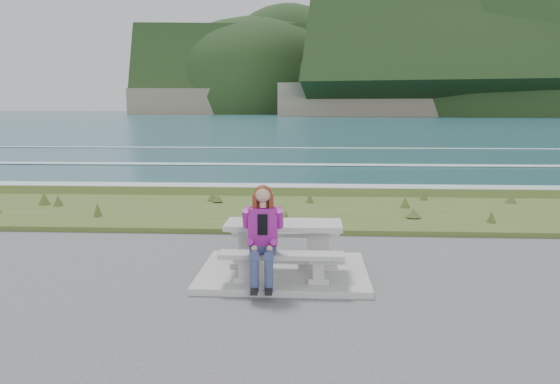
{
  "coord_description": "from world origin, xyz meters",
  "views": [
    {
      "loc": [
        0.42,
        -8.3,
        2.61
      ],
      "look_at": [
        -0.13,
        1.2,
        1.14
      ],
      "focal_mm": 35.0,
      "sensor_mm": 36.0,
      "label": 1
    }
  ],
  "objects_px": {
    "bench_landward": "(281,260)",
    "bench_seaward": "(286,237)",
    "seated_woman": "(263,250)",
    "picnic_table": "(284,233)"
  },
  "relations": [
    {
      "from": "picnic_table",
      "to": "bench_seaward",
      "type": "distance_m",
      "value": 0.74
    },
    {
      "from": "bench_landward",
      "to": "bench_seaward",
      "type": "bearing_deg",
      "value": 90.0
    },
    {
      "from": "picnic_table",
      "to": "seated_woman",
      "type": "bearing_deg",
      "value": -107.03
    },
    {
      "from": "bench_landward",
      "to": "bench_seaward",
      "type": "xyz_separation_m",
      "value": [
        0.0,
        1.4,
        0.0
      ]
    },
    {
      "from": "picnic_table",
      "to": "bench_seaward",
      "type": "height_order",
      "value": "picnic_table"
    },
    {
      "from": "picnic_table",
      "to": "seated_woman",
      "type": "height_order",
      "value": "seated_woman"
    },
    {
      "from": "picnic_table",
      "to": "bench_seaward",
      "type": "bearing_deg",
      "value": 90.0
    },
    {
      "from": "bench_landward",
      "to": "seated_woman",
      "type": "bearing_deg",
      "value": -151.95
    },
    {
      "from": "bench_seaward",
      "to": "seated_woman",
      "type": "distance_m",
      "value": 1.57
    },
    {
      "from": "picnic_table",
      "to": "bench_landward",
      "type": "relative_size",
      "value": 1.0
    }
  ]
}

